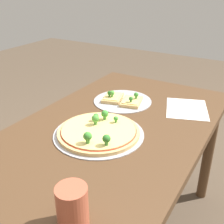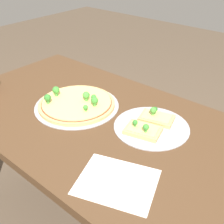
{
  "view_description": "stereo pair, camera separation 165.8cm",
  "coord_description": "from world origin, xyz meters",
  "px_view_note": "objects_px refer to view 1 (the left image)",
  "views": [
    {
      "loc": [
        0.92,
        0.55,
        1.3
      ],
      "look_at": [
        -0.09,
        -0.05,
        0.73
      ],
      "focal_mm": 45.0,
      "sensor_mm": 36.0,
      "label": 1
    },
    {
      "loc": [
        -0.73,
        0.71,
        1.35
      ],
      "look_at": [
        -0.09,
        -0.05,
        0.73
      ],
      "focal_mm": 45.0,
      "sensor_mm": 36.0,
      "label": 2
    }
  ],
  "objects_px": {
    "pizza_tray_slice": "(122,100)",
    "drinking_cup": "(72,207)",
    "pizza_tray_whole": "(99,131)",
    "dining_table": "(112,144)"
  },
  "relations": [
    {
      "from": "pizza_tray_whole",
      "to": "pizza_tray_slice",
      "type": "height_order",
      "value": "pizza_tray_whole"
    },
    {
      "from": "pizza_tray_whole",
      "to": "pizza_tray_slice",
      "type": "xyz_separation_m",
      "value": [
        -0.34,
        -0.08,
        -0.0
      ]
    },
    {
      "from": "pizza_tray_slice",
      "to": "dining_table",
      "type": "bearing_deg",
      "value": 19.31
    },
    {
      "from": "pizza_tray_slice",
      "to": "pizza_tray_whole",
      "type": "bearing_deg",
      "value": 12.71
    },
    {
      "from": "pizza_tray_whole",
      "to": "pizza_tray_slice",
      "type": "distance_m",
      "value": 0.35
    },
    {
      "from": "dining_table",
      "to": "pizza_tray_whole",
      "type": "bearing_deg",
      "value": -7.6
    },
    {
      "from": "pizza_tray_slice",
      "to": "drinking_cup",
      "type": "xyz_separation_m",
      "value": [
        0.76,
        0.27,
        0.05
      ]
    },
    {
      "from": "pizza_tray_whole",
      "to": "drinking_cup",
      "type": "distance_m",
      "value": 0.47
    },
    {
      "from": "pizza_tray_slice",
      "to": "drinking_cup",
      "type": "bearing_deg",
      "value": 19.72
    },
    {
      "from": "dining_table",
      "to": "pizza_tray_whole",
      "type": "height_order",
      "value": "pizza_tray_whole"
    }
  ]
}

